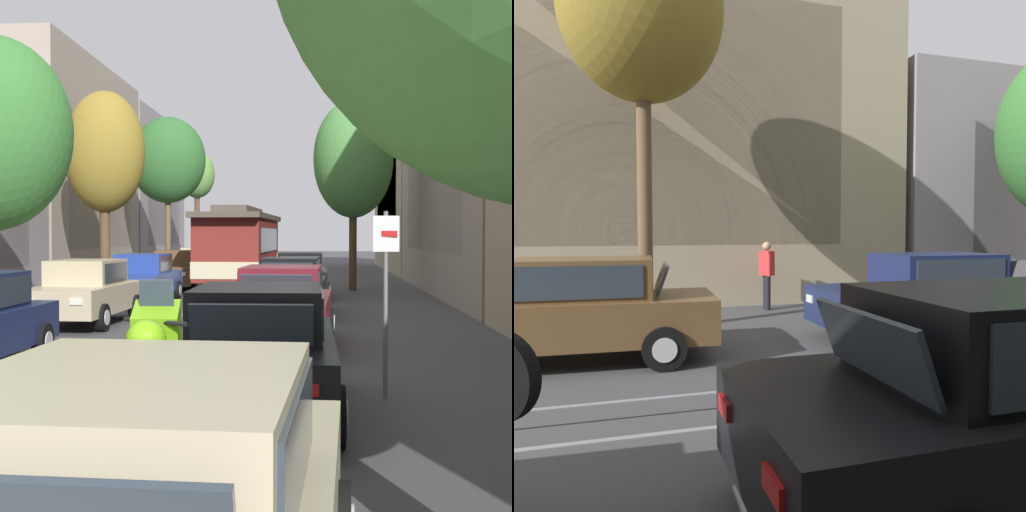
{
  "view_description": "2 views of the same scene",
  "coord_description": "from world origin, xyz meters",
  "views": [
    {
      "loc": [
        3.27,
        -1.71,
        2.19
      ],
      "look_at": [
        0.64,
        29.67,
        1.34
      ],
      "focal_mm": 54.89,
      "sensor_mm": 36.0,
      "label": 1
    },
    {
      "loc": [
        5.3,
        4.86,
        1.98
      ],
      "look_at": [
        -2.25,
        7.13,
        1.59
      ],
      "focal_mm": 34.03,
      "sensor_mm": 36.0,
      "label": 2
    }
  ],
  "objects": [
    {
      "name": "parked_car_beige_mid_left",
      "position": [
        -2.5,
        17.0,
        0.8
      ],
      "size": [
        2.11,
        4.41,
        1.58
      ],
      "color": "#C1B28E",
      "rests_on": "ground"
    },
    {
      "name": "parked_car_black_second_right",
      "position": [
        2.53,
        7.65,
        0.8
      ],
      "size": [
        2.04,
        4.38,
        1.58
      ],
      "color": "black",
      "rests_on": "ground"
    },
    {
      "name": "cable_car_trolley",
      "position": [
        0.0,
        29.12,
        1.66
      ],
      "size": [
        2.81,
        9.17,
        3.28
      ],
      "color": "maroon",
      "rests_on": "ground"
    },
    {
      "name": "parked_car_blue_fourth_left",
      "position": [
        -2.49,
        23.14,
        0.8
      ],
      "size": [
        2.02,
        4.37,
        1.58
      ],
      "color": "#233D93",
      "rests_on": "ground"
    },
    {
      "name": "street_tree_kerb_left_fourth",
      "position": [
        -4.38,
        36.81,
        5.9
      ],
      "size": [
        3.8,
        3.08,
        8.07
      ],
      "color": "brown",
      "rests_on": "ground"
    },
    {
      "name": "parked_car_black_fifth_right",
      "position": [
        2.54,
        25.72,
        0.8
      ],
      "size": [
        2.04,
        4.38,
        1.58
      ],
      "color": "black",
      "rests_on": "ground"
    },
    {
      "name": "building_facade_right",
      "position": [
        10.05,
        30.6,
        4.85
      ],
      "size": [
        5.92,
        59.59,
        10.93
      ],
      "color": "tan",
      "rests_on": "ground"
    },
    {
      "name": "parked_car_maroon_mid_right",
      "position": [
        2.51,
        13.64,
        0.8
      ],
      "size": [
        2.1,
        4.4,
        1.58
      ],
      "color": "maroon",
      "rests_on": "ground"
    },
    {
      "name": "street_tree_kerb_right_second",
      "position": [
        4.5,
        29.34,
        5.16
      ],
      "size": [
        3.14,
        3.23,
        7.51
      ],
      "color": "#4C3826",
      "rests_on": "ground"
    },
    {
      "name": "street_tree_kerb_left_mid",
      "position": [
        -4.77,
        26.81,
        5.23
      ],
      "size": [
        3.02,
        2.56,
        7.54
      ],
      "color": "brown",
      "rests_on": "ground"
    },
    {
      "name": "parked_car_beige_sixth_left",
      "position": [
        -2.7,
        35.92,
        0.8
      ],
      "size": [
        2.01,
        4.36,
        1.58
      ],
      "color": "#C1B28E",
      "rests_on": "ground"
    },
    {
      "name": "trolley_track_rails",
      "position": [
        0.0,
        27.94,
        0.0
      ],
      "size": [
        1.14,
        67.89,
        0.01
      ],
      "color": "gray",
      "rests_on": "ground"
    },
    {
      "name": "street_sign_post",
      "position": [
        4.13,
        8.84,
        1.57
      ],
      "size": [
        0.36,
        0.09,
        2.51
      ],
      "color": "slate",
      "rests_on": "ground"
    },
    {
      "name": "ground_plane",
      "position": [
        0.0,
        23.95,
        0.0
      ],
      "size": [
        160.0,
        160.0,
        0.0
      ],
      "primitive_type": "plane",
      "color": "#424244"
    },
    {
      "name": "parked_car_brown_fifth_left",
      "position": [
        -2.47,
        29.06,
        0.8
      ],
      "size": [
        2.03,
        4.38,
        1.58
      ],
      "color": "brown",
      "rests_on": "ground"
    },
    {
      "name": "parked_car_black_fourth_right",
      "position": [
        2.44,
        19.5,
        0.8
      ],
      "size": [
        2.08,
        4.4,
        1.58
      ],
      "color": "black",
      "rests_on": "ground"
    },
    {
      "name": "street_tree_kerb_left_far",
      "position": [
        -4.44,
        46.41,
        5.8
      ],
      "size": [
        2.21,
        2.19,
        7.38
      ],
      "color": "brown",
      "rests_on": "ground"
    },
    {
      "name": "motorcycle_with_rider",
      "position": [
        2.16,
        3.33,
        0.99
      ],
      "size": [
        0.54,
        1.84,
        1.88
      ],
      "color": "black",
      "rests_on": "ground"
    }
  ]
}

